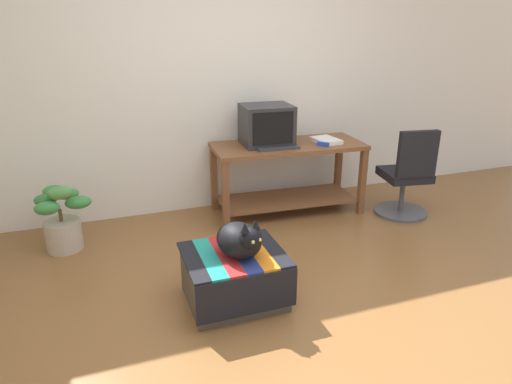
{
  "coord_description": "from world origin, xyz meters",
  "views": [
    {
      "loc": [
        -1.21,
        -2.31,
        1.82
      ],
      "look_at": [
        -0.08,
        0.85,
        0.55
      ],
      "focal_mm": 31.77,
      "sensor_mm": 36.0,
      "label": 1
    }
  ],
  "objects_px": {
    "office_chair": "(407,179)",
    "potted_plant": "(62,221)",
    "keyboard": "(277,148)",
    "ottoman_with_blanket": "(234,277)",
    "tv_monitor": "(267,125)",
    "stapler": "(323,144)",
    "cat": "(241,240)",
    "book": "(326,140)",
    "desk": "(287,166)"
  },
  "relations": [
    {
      "from": "tv_monitor",
      "to": "office_chair",
      "type": "relative_size",
      "value": 0.55
    },
    {
      "from": "potted_plant",
      "to": "book",
      "type": "bearing_deg",
      "value": 1.33
    },
    {
      "from": "tv_monitor",
      "to": "cat",
      "type": "relative_size",
      "value": 1.12
    },
    {
      "from": "desk",
      "to": "office_chair",
      "type": "height_order",
      "value": "office_chair"
    },
    {
      "from": "book",
      "to": "office_chair",
      "type": "height_order",
      "value": "office_chair"
    },
    {
      "from": "book",
      "to": "ottoman_with_blanket",
      "type": "height_order",
      "value": "book"
    },
    {
      "from": "tv_monitor",
      "to": "cat",
      "type": "distance_m",
      "value": 1.66
    },
    {
      "from": "tv_monitor",
      "to": "keyboard",
      "type": "bearing_deg",
      "value": -74.69
    },
    {
      "from": "keyboard",
      "to": "book",
      "type": "distance_m",
      "value": 0.54
    },
    {
      "from": "tv_monitor",
      "to": "potted_plant",
      "type": "relative_size",
      "value": 0.82
    },
    {
      "from": "desk",
      "to": "tv_monitor",
      "type": "relative_size",
      "value": 3.06
    },
    {
      "from": "office_chair",
      "to": "keyboard",
      "type": "bearing_deg",
      "value": -7.3
    },
    {
      "from": "cat",
      "to": "desk",
      "type": "bearing_deg",
      "value": 39.42
    },
    {
      "from": "desk",
      "to": "cat",
      "type": "relative_size",
      "value": 3.42
    },
    {
      "from": "desk",
      "to": "keyboard",
      "type": "height_order",
      "value": "keyboard"
    },
    {
      "from": "cat",
      "to": "stapler",
      "type": "bearing_deg",
      "value": 27.9
    },
    {
      "from": "book",
      "to": "stapler",
      "type": "bearing_deg",
      "value": -134.08
    },
    {
      "from": "ottoman_with_blanket",
      "to": "potted_plant",
      "type": "bearing_deg",
      "value": 133.19
    },
    {
      "from": "office_chair",
      "to": "ottoman_with_blanket",
      "type": "bearing_deg",
      "value": 31.92
    },
    {
      "from": "keyboard",
      "to": "office_chair",
      "type": "bearing_deg",
      "value": -14.25
    },
    {
      "from": "keyboard",
      "to": "ottoman_with_blanket",
      "type": "bearing_deg",
      "value": -121.19
    },
    {
      "from": "ottoman_with_blanket",
      "to": "cat",
      "type": "relative_size",
      "value": 1.53
    },
    {
      "from": "tv_monitor",
      "to": "stapler",
      "type": "relative_size",
      "value": 4.44
    },
    {
      "from": "book",
      "to": "tv_monitor",
      "type": "bearing_deg",
      "value": 161.78
    },
    {
      "from": "book",
      "to": "cat",
      "type": "distance_m",
      "value": 1.87
    },
    {
      "from": "tv_monitor",
      "to": "book",
      "type": "xyz_separation_m",
      "value": [
        0.58,
        -0.12,
        -0.17
      ]
    },
    {
      "from": "ottoman_with_blanket",
      "to": "cat",
      "type": "height_order",
      "value": "cat"
    },
    {
      "from": "ottoman_with_blanket",
      "to": "cat",
      "type": "xyz_separation_m",
      "value": [
        0.03,
        -0.05,
        0.3
      ]
    },
    {
      "from": "potted_plant",
      "to": "keyboard",
      "type": "bearing_deg",
      "value": -0.11
    },
    {
      "from": "cat",
      "to": "keyboard",
      "type": "bearing_deg",
      "value": 41.94
    },
    {
      "from": "ottoman_with_blanket",
      "to": "cat",
      "type": "bearing_deg",
      "value": -57.24
    },
    {
      "from": "book",
      "to": "potted_plant",
      "type": "bearing_deg",
      "value": 175.02
    },
    {
      "from": "tv_monitor",
      "to": "ottoman_with_blanket",
      "type": "xyz_separation_m",
      "value": [
        -0.76,
        -1.38,
        -0.71
      ]
    },
    {
      "from": "book",
      "to": "office_chair",
      "type": "distance_m",
      "value": 0.87
    },
    {
      "from": "book",
      "to": "potted_plant",
      "type": "distance_m",
      "value": 2.51
    },
    {
      "from": "tv_monitor",
      "to": "office_chair",
      "type": "bearing_deg",
      "value": -20.36
    },
    {
      "from": "book",
      "to": "stapler",
      "type": "height_order",
      "value": "stapler"
    },
    {
      "from": "keyboard",
      "to": "potted_plant",
      "type": "bearing_deg",
      "value": -177.69
    },
    {
      "from": "book",
      "to": "ottoman_with_blanket",
      "type": "xyz_separation_m",
      "value": [
        -1.34,
        -1.26,
        -0.54
      ]
    },
    {
      "from": "tv_monitor",
      "to": "cat",
      "type": "bearing_deg",
      "value": -113.64
    },
    {
      "from": "office_chair",
      "to": "stapler",
      "type": "xyz_separation_m",
      "value": [
        -0.77,
        0.3,
        0.34
      ]
    },
    {
      "from": "potted_plant",
      "to": "tv_monitor",
      "type": "bearing_deg",
      "value": 5.43
    },
    {
      "from": "cat",
      "to": "potted_plant",
      "type": "distance_m",
      "value": 1.73
    },
    {
      "from": "desk",
      "to": "ottoman_with_blanket",
      "type": "height_order",
      "value": "desk"
    },
    {
      "from": "office_chair",
      "to": "book",
      "type": "bearing_deg",
      "value": -22.8
    },
    {
      "from": "office_chair",
      "to": "potted_plant",
      "type": "bearing_deg",
      "value": 2.7
    },
    {
      "from": "potted_plant",
      "to": "office_chair",
      "type": "distance_m",
      "value": 3.17
    },
    {
      "from": "tv_monitor",
      "to": "keyboard",
      "type": "relative_size",
      "value": 1.22
    },
    {
      "from": "tv_monitor",
      "to": "office_chair",
      "type": "xyz_separation_m",
      "value": [
        1.26,
        -0.55,
        -0.5
      ]
    },
    {
      "from": "keyboard",
      "to": "office_chair",
      "type": "xyz_separation_m",
      "value": [
        1.22,
        -0.36,
        -0.33
      ]
    }
  ]
}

